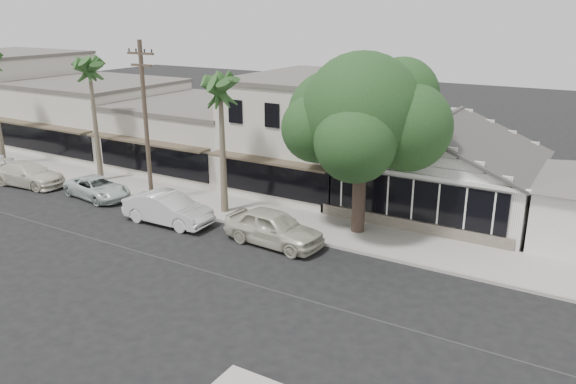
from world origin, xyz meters
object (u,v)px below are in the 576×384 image
Objects in this scene: car_1 at (168,209)px; car_3 at (28,174)px; utility_pole at (146,120)px; shade_tree at (363,116)px; car_2 at (97,188)px; car_0 at (274,228)px.

car_3 is (-11.97, 0.52, -0.08)m from car_1.
utility_pole reaches higher than car_1.
utility_pole is 1.03× the size of shade_tree.
utility_pole reaches higher than car_2.
utility_pole is 11.94m from shade_tree.
utility_pole is 1.86× the size of car_1.
utility_pole is at bearing 56.49° from car_1.
utility_pole is 1.84× the size of car_0.
car_1 is 0.97× the size of car_3.
shade_tree is (15.19, 2.94, 5.15)m from car_2.
car_0 is 1.01× the size of car_1.
car_3 is at bearing 85.96° from car_1.
shade_tree is at bearing -86.69° from car_3.
car_1 is 0.55× the size of shade_tree.
car_1 is 6.42m from car_2.
car_2 is at bearing 79.48° from car_1.
car_0 is 0.98× the size of car_3.
car_0 is 12.44m from car_2.
car_1 reaches higher than car_2.
utility_pole is 5.49m from car_2.
car_2 is 0.51× the size of shade_tree.
utility_pole is 2.03× the size of car_2.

